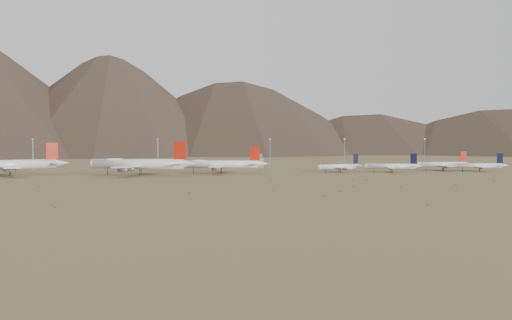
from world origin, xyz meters
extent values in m
plane|color=#957D4D|center=(0.00, 0.00, 0.00)|extent=(3000.00, 3000.00, 0.00)
cylinder|color=white|center=(-159.99, 35.68, 7.71)|extent=(61.46, 28.92, 6.55)
cone|color=white|center=(-126.89, 48.46, 8.20)|extent=(12.76, 9.60, 5.89)
cube|color=white|center=(-161.17, 35.23, 6.73)|extent=(30.37, 57.83, 0.82)
cube|color=white|center=(-131.62, 46.63, 8.36)|extent=(13.27, 22.64, 0.39)
cube|color=red|center=(-132.80, 46.18, 16.79)|extent=(7.90, 3.52, 11.62)
cylinder|color=black|center=(-159.39, 37.67, 2.22)|extent=(0.53, 0.53, 4.43)
cylinder|color=black|center=(-158.22, 34.61, 2.22)|extent=(0.53, 0.53, 4.43)
cylinder|color=slate|center=(-165.35, 46.06, 5.11)|extent=(6.97, 5.03, 2.95)
cylinder|color=slate|center=(-156.99, 24.39, 5.11)|extent=(6.97, 5.03, 2.95)
cylinder|color=slate|center=(-169.12, 55.82, 5.11)|extent=(6.97, 5.03, 2.95)
cylinder|color=slate|center=(-153.22, 14.64, 5.11)|extent=(6.97, 5.03, 2.95)
cylinder|color=white|center=(-72.29, 24.80, 7.98)|extent=(63.62, 30.04, 6.78)
sphere|color=white|center=(-102.87, 36.66, 7.98)|extent=(6.64, 6.64, 6.64)
cone|color=white|center=(-38.03, 11.52, 8.49)|extent=(13.22, 9.96, 6.10)
cube|color=white|center=(-73.51, 25.28, 6.97)|extent=(31.53, 59.87, 0.85)
cube|color=white|center=(-42.92, 13.42, 8.66)|extent=(13.77, 23.44, 0.41)
cube|color=red|center=(-44.15, 13.89, 17.39)|extent=(8.17, 3.65, 12.03)
cylinder|color=black|center=(-93.70, 33.10, 2.30)|extent=(0.44, 0.44, 4.59)
cylinder|color=black|center=(-70.45, 25.91, 2.30)|extent=(0.55, 0.55, 4.59)
cylinder|color=black|center=(-71.68, 22.75, 2.30)|extent=(0.55, 0.55, 4.59)
ellipsoid|color=white|center=(-88.19, 30.97, 9.85)|extent=(21.41, 12.33, 4.07)
cylinder|color=slate|center=(-69.16, 36.49, 5.29)|extent=(7.22, 5.22, 3.05)
cylinder|color=slate|center=(-77.86, 14.06, 5.29)|extent=(7.22, 5.22, 3.05)
cylinder|color=slate|center=(-65.25, 46.58, 5.29)|extent=(7.22, 5.22, 3.05)
cylinder|color=slate|center=(-81.77, 3.97, 5.29)|extent=(7.22, 5.22, 3.05)
cylinder|color=white|center=(-14.22, 37.45, 6.77)|extent=(55.67, 16.91, 5.75)
sphere|color=white|center=(-41.47, 43.09, 6.77)|extent=(5.64, 5.64, 5.64)
cone|color=white|center=(16.31, 31.14, 7.20)|extent=(10.86, 7.10, 5.18)
cube|color=white|center=(-15.31, 37.68, 5.91)|extent=(19.06, 51.77, 0.72)
cube|color=white|center=(11.95, 32.04, 7.35)|extent=(8.83, 20.00, 0.35)
cube|color=red|center=(10.86, 32.27, 14.75)|extent=(7.19, 1.97, 10.20)
cylinder|color=black|center=(-33.29, 41.40, 1.95)|extent=(0.37, 0.37, 3.90)
cylinder|color=black|center=(-12.83, 38.64, 1.95)|extent=(0.46, 0.46, 3.90)
cylinder|color=black|center=(-13.42, 35.82, 1.95)|extent=(0.46, 0.46, 3.90)
ellipsoid|color=white|center=(-28.39, 40.39, 8.35)|extent=(18.32, 7.83, 3.45)
cylinder|color=slate|center=(-13.24, 47.67, 4.49)|extent=(5.97, 3.66, 2.59)
cylinder|color=slate|center=(-17.37, 27.69, 4.49)|extent=(5.97, 3.66, 2.59)
cylinder|color=slate|center=(-11.38, 56.67, 4.49)|extent=(5.97, 3.66, 2.59)
cylinder|color=slate|center=(-19.23, 18.69, 4.49)|extent=(5.97, 3.66, 2.59)
cylinder|color=white|center=(75.92, 34.25, 4.43)|extent=(33.92, 14.06, 3.74)
sphere|color=white|center=(59.53, 28.99, 4.43)|extent=(3.66, 3.66, 3.66)
cone|color=white|center=(94.28, 40.13, 4.71)|extent=(6.93, 5.09, 3.36)
cube|color=white|center=(75.26, 34.04, 3.87)|extent=(14.25, 29.78, 0.47)
cube|color=white|center=(91.65, 39.29, 4.80)|extent=(6.37, 11.62, 0.22)
cube|color=black|center=(91.00, 39.08, 9.98)|extent=(4.36, 1.69, 7.38)
cylinder|color=black|center=(64.44, 30.57, 1.28)|extent=(0.39, 0.39, 2.56)
cylinder|color=black|center=(76.29, 35.35, 1.28)|extent=(0.49, 0.49, 2.56)
cylinder|color=black|center=(76.86, 33.57, 1.28)|extent=(0.49, 0.49, 2.56)
cylinder|color=slate|center=(72.74, 41.90, 2.94)|extent=(3.79, 2.65, 1.68)
cylinder|color=slate|center=(77.78, 26.17, 2.94)|extent=(3.79, 2.65, 1.68)
cylinder|color=white|center=(115.06, 28.34, 4.65)|extent=(35.73, 14.43, 3.93)
sphere|color=white|center=(97.77, 33.67, 4.65)|extent=(3.85, 3.85, 3.85)
cone|color=white|center=(134.42, 22.36, 4.95)|extent=(7.27, 5.30, 3.54)
cube|color=white|center=(114.37, 28.55, 4.06)|extent=(14.68, 31.34, 0.49)
cube|color=white|center=(131.65, 23.21, 5.04)|extent=(6.59, 12.22, 0.24)
cube|color=black|center=(130.96, 23.42, 10.49)|extent=(4.60, 1.73, 7.75)
cylinder|color=black|center=(102.96, 32.07, 1.34)|extent=(0.41, 0.41, 2.69)
cylinder|color=black|center=(116.04, 29.06, 1.34)|extent=(0.52, 0.52, 2.69)
cylinder|color=black|center=(115.46, 27.18, 1.34)|extent=(0.52, 0.52, 2.69)
cylinder|color=slate|center=(116.93, 36.85, 3.09)|extent=(3.98, 2.76, 1.77)
cylinder|color=slate|center=(111.80, 20.25, 3.09)|extent=(3.98, 2.76, 1.77)
cylinder|color=white|center=(163.57, 40.47, 4.99)|extent=(38.93, 5.57, 4.21)
sphere|color=white|center=(144.18, 41.15, 4.99)|extent=(4.13, 4.13, 4.13)
cone|color=white|center=(185.29, 39.72, 5.31)|extent=(7.11, 4.03, 3.79)
cube|color=white|center=(162.80, 40.50, 4.36)|extent=(7.37, 33.46, 0.53)
cube|color=white|center=(182.19, 39.82, 5.41)|extent=(3.93, 12.76, 0.25)
cube|color=red|center=(181.41, 39.85, 11.26)|extent=(5.06, 0.56, 8.32)
cylinder|color=black|center=(150.00, 40.95, 1.44)|extent=(0.44, 0.44, 2.88)
cylinder|color=black|center=(164.38, 41.50, 1.44)|extent=(0.55, 0.55, 2.88)
cylinder|color=black|center=(164.31, 39.39, 1.44)|extent=(0.55, 0.55, 2.88)
cylinder|color=slate|center=(163.12, 49.81, 3.32)|extent=(3.94, 2.03, 1.90)
cylinder|color=slate|center=(162.47, 31.19, 3.32)|extent=(3.94, 2.03, 1.90)
cylinder|color=white|center=(187.17, 27.34, 4.55)|extent=(35.47, 10.67, 3.84)
sphere|color=white|center=(169.81, 30.79, 4.55)|extent=(3.77, 3.77, 3.77)
cone|color=white|center=(206.62, 23.48, 4.84)|extent=(6.92, 4.64, 3.46)
cube|color=white|center=(186.48, 27.48, 3.98)|extent=(11.47, 30.87, 0.48)
cube|color=white|center=(203.84, 24.03, 4.94)|extent=(5.37, 11.93, 0.23)
cube|color=black|center=(203.14, 24.17, 10.27)|extent=(4.58, 1.24, 7.59)
cylinder|color=black|center=(175.02, 29.76, 1.31)|extent=(0.40, 0.40, 2.63)
cylinder|color=black|center=(188.05, 28.15, 1.31)|extent=(0.51, 0.51, 2.63)
cylinder|color=black|center=(187.68, 26.26, 1.31)|extent=(0.51, 0.51, 2.63)
cylinder|color=slate|center=(188.13, 35.82, 3.02)|extent=(3.81, 2.39, 1.73)
cylinder|color=slate|center=(184.82, 19.15, 3.02)|extent=(3.81, 2.39, 1.73)
cube|color=tan|center=(30.00, 120.00, 4.00)|extent=(8.00, 8.00, 8.00)
cube|color=slate|center=(30.00, 120.00, 10.00)|extent=(6.00, 6.00, 4.00)
cylinder|color=gray|center=(-158.42, 111.17, 12.50)|extent=(0.50, 0.50, 25.00)
cube|color=gray|center=(-158.42, 111.17, 25.30)|extent=(2.00, 0.60, 0.80)
cylinder|color=gray|center=(-58.10, 125.29, 12.50)|extent=(0.50, 0.50, 25.00)
cube|color=gray|center=(-58.10, 125.29, 25.30)|extent=(2.00, 0.60, 0.80)
cylinder|color=gray|center=(38.02, 108.75, 12.50)|extent=(0.50, 0.50, 25.00)
cube|color=gray|center=(38.02, 108.75, 25.30)|extent=(2.00, 0.60, 0.80)
cylinder|color=gray|center=(117.49, 141.90, 12.50)|extent=(0.50, 0.50, 25.00)
cube|color=gray|center=(117.49, 141.90, 25.30)|extent=(2.00, 0.60, 0.80)
cylinder|color=gray|center=(191.17, 124.91, 12.50)|extent=(0.50, 0.50, 25.00)
cube|color=gray|center=(191.17, 124.91, 25.30)|extent=(2.00, 0.60, 0.80)
ellipsoid|color=olive|center=(-86.00, -31.84, 0.23)|extent=(0.63, 0.63, 0.47)
ellipsoid|color=olive|center=(-62.99, -29.28, 0.19)|extent=(0.58, 0.58, 0.38)
ellipsoid|color=olive|center=(11.40, -137.61, 0.38)|extent=(1.02, 1.02, 0.77)
ellipsoid|color=olive|center=(66.52, -48.51, 0.38)|extent=(1.07, 1.07, 0.76)
ellipsoid|color=olive|center=(40.97, -175.04, 0.21)|extent=(0.80, 0.80, 0.42)
ellipsoid|color=olive|center=(-98.23, -156.76, 0.45)|extent=(1.02, 1.02, 0.91)
ellipsoid|color=olive|center=(5.15, -136.65, 0.16)|extent=(0.53, 0.53, 0.32)
ellipsoid|color=olive|center=(-121.66, -61.88, 0.36)|extent=(1.04, 1.04, 0.72)
ellipsoid|color=olive|center=(-132.81, -13.73, 0.29)|extent=(1.03, 1.03, 0.57)
ellipsoid|color=olive|center=(25.90, -116.62, 0.45)|extent=(1.05, 1.05, 0.90)
ellipsoid|color=olive|center=(-45.81, -112.01, 0.31)|extent=(1.08, 1.08, 0.61)
ellipsoid|color=olive|center=(53.46, -69.87, 0.23)|extent=(0.61, 0.61, 0.46)
ellipsoid|color=olive|center=(57.28, -46.46, 0.37)|extent=(0.86, 0.86, 0.73)
ellipsoid|color=olive|center=(-52.61, -26.03, 0.16)|extent=(0.53, 0.53, 0.32)
ellipsoid|color=olive|center=(-46.96, -31.05, 0.20)|extent=(0.73, 0.73, 0.41)
ellipsoid|color=olive|center=(136.51, -70.33, 0.30)|extent=(0.94, 0.94, 0.59)
ellipsoid|color=olive|center=(-55.29, -86.13, 0.24)|extent=(0.73, 0.73, 0.48)
ellipsoid|color=olive|center=(99.96, -92.14, 0.28)|extent=(1.09, 1.09, 0.56)
ellipsoid|color=olive|center=(-3.93, -103.97, 0.29)|extent=(0.88, 0.88, 0.59)
ellipsoid|color=olive|center=(9.90, -28.93, 0.37)|extent=(0.91, 0.91, 0.73)
ellipsoid|color=olive|center=(63.29, -1.38, 0.31)|extent=(1.08, 1.08, 0.62)
ellipsoid|color=olive|center=(6.37, -128.97, 0.21)|extent=(0.51, 0.51, 0.43)
ellipsoid|color=olive|center=(65.90, -97.00, 0.29)|extent=(0.92, 0.92, 0.58)
ellipsoid|color=olive|center=(43.53, -86.34, 0.36)|extent=(1.03, 1.03, 0.73)
ellipsoid|color=olive|center=(-145.76, -13.46, 0.20)|extent=(0.66, 0.66, 0.40)
camera|label=1|loc=(-62.63, -376.90, 25.40)|focal=40.00mm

